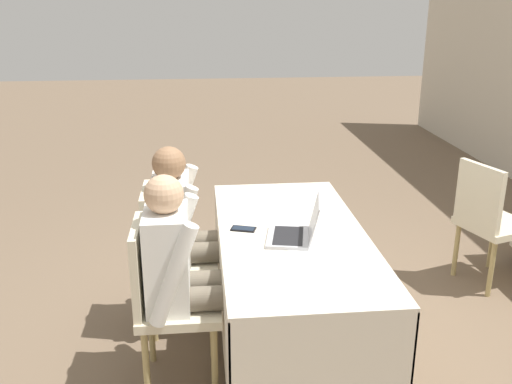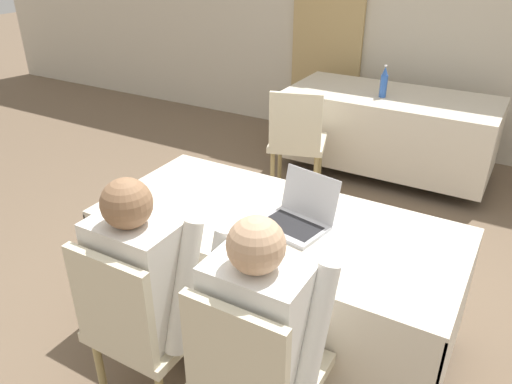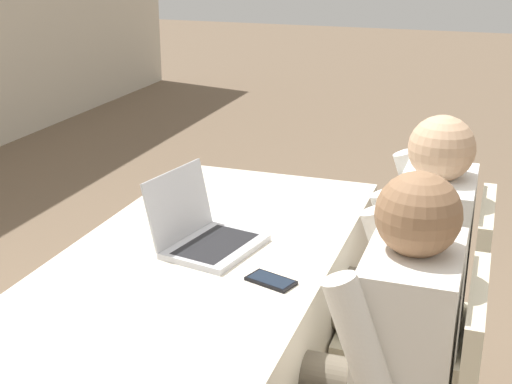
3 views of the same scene
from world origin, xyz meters
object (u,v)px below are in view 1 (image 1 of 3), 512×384
object	(u,v)px
person_checkered_shirt	(185,227)
person_white_shirt	(183,268)
laptop	(296,232)
chair_near_right	(164,296)
chair_far_spare	(489,218)
cell_phone	(243,229)
chair_near_left	(169,251)

from	to	relation	value
person_checkered_shirt	person_white_shirt	world-z (taller)	same
laptop	chair_near_right	distance (m)	0.79
chair_near_right	person_checkered_shirt	xyz separation A→B (m)	(-0.56, 0.10, 0.16)
chair_far_spare	person_white_shirt	size ratio (longest dim) A/B	0.78
cell_phone	person_white_shirt	bearing A→B (deg)	-27.04
chair_far_spare	person_white_shirt	bearing A→B (deg)	95.27
cell_phone	person_checkered_shirt	distance (m)	0.41
laptop	chair_far_spare	bearing A→B (deg)	126.76
cell_phone	person_checkered_shirt	xyz separation A→B (m)	(-0.22, -0.34, -0.06)
chair_near_left	chair_far_spare	xyz separation A→B (m)	(-0.34, 2.26, 0.00)
person_white_shirt	chair_near_right	bearing A→B (deg)	90.00
laptop	chair_far_spare	world-z (taller)	laptop
cell_phone	person_white_shirt	distance (m)	0.49
laptop	cell_phone	world-z (taller)	laptop
laptop	person_checkered_shirt	xyz separation A→B (m)	(-0.39, -0.62, -0.10)
cell_phone	person_checkered_shirt	size ratio (longest dim) A/B	0.13
cell_phone	chair_near_left	world-z (taller)	chair_near_left
cell_phone	chair_far_spare	xyz separation A→B (m)	(-0.56, 1.81, -0.22)
person_checkered_shirt	laptop	bearing A→B (deg)	-121.88
chair_near_right	chair_far_spare	xyz separation A→B (m)	(-0.90, 2.26, 0.00)
chair_far_spare	person_checkered_shirt	xyz separation A→B (m)	(0.34, -2.15, 0.16)
person_checkered_shirt	person_white_shirt	distance (m)	0.56
chair_near_left	chair_far_spare	size ratio (longest dim) A/B	1.00
chair_near_right	person_white_shirt	xyz separation A→B (m)	(0.00, 0.10, 0.16)
person_checkered_shirt	person_white_shirt	xyz separation A→B (m)	(0.56, 0.00, 0.00)
chair_far_spare	person_checkered_shirt	bearing A→B (deg)	81.51
chair_near_left	person_white_shirt	xyz separation A→B (m)	(0.56, 0.10, 0.16)
laptop	chair_far_spare	distance (m)	1.71
cell_phone	chair_near_right	world-z (taller)	chair_near_right
laptop	person_checkered_shirt	bearing A→B (deg)	-110.61
chair_far_spare	cell_phone	bearing A→B (deg)	89.74
chair_near_left	person_checkered_shirt	xyz separation A→B (m)	(0.00, 0.10, 0.16)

